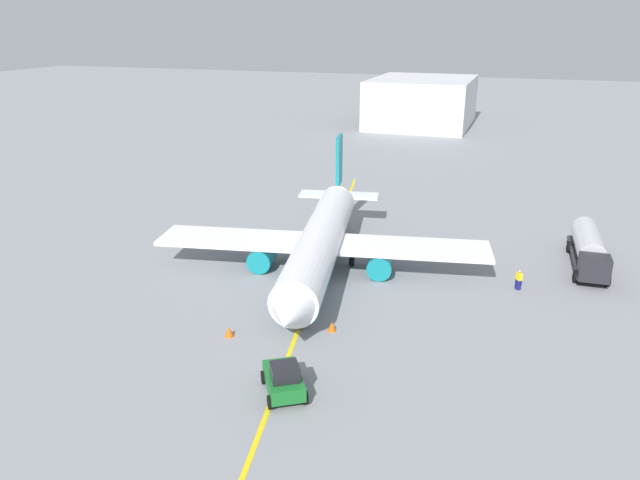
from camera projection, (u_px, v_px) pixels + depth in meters
ground_plane at (320, 272)px, 52.49m from camera, size 400.00×400.00×0.00m
airplane at (321, 242)px, 52.07m from camera, size 32.11×29.52×9.54m
fuel_tanker at (589, 248)px, 53.17m from camera, size 11.31×3.05×3.15m
pushback_tug at (284, 379)px, 35.04m from camera, size 4.11×3.75×2.20m
refueling_worker at (519, 280)px, 48.87m from camera, size 0.63×0.58×1.71m
safety_cone_nose at (229, 331)px, 41.72m from camera, size 0.66×0.66×0.74m
safety_cone_wingtip at (332, 327)px, 42.44m from camera, size 0.62×0.62×0.69m
distant_hangar at (422, 102)px, 124.33m from camera, size 25.17×20.18×9.59m
taxi_line_marking at (320, 272)px, 52.49m from camera, size 64.76×11.98×0.01m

